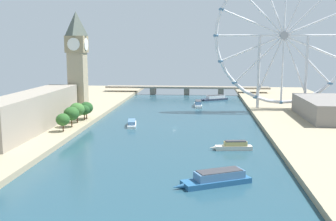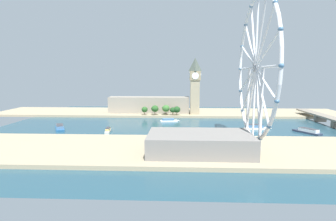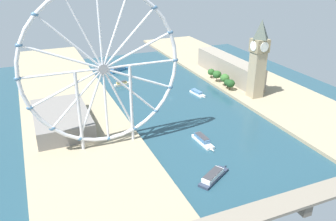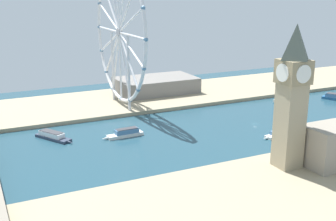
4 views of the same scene
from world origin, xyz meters
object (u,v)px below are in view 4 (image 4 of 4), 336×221
(clock_tower, at_px, (292,95))
(tour_boat_4, at_px, (283,102))
(tour_boat_2, at_px, (53,136))
(tour_boat_1, at_px, (125,133))
(ferris_wheel, at_px, (119,33))
(tour_boat_0, at_px, (278,134))
(riverside_hall, at_px, (156,85))

(clock_tower, xyz_separation_m, tour_boat_4, (116.79, -95.66, -42.58))
(tour_boat_2, bearing_deg, tour_boat_4, 60.55)
(tour_boat_4, bearing_deg, tour_boat_1, -89.23)
(tour_boat_1, bearing_deg, tour_boat_2, -22.41)
(ferris_wheel, xyz_separation_m, tour_boat_0, (-117.76, -74.88, -62.95))
(tour_boat_2, relative_size, tour_boat_4, 1.33)
(tour_boat_2, bearing_deg, riverside_hall, 95.49)
(riverside_hall, relative_size, tour_boat_4, 3.18)
(tour_boat_1, relative_size, tour_boat_4, 1.28)
(ferris_wheel, distance_m, tour_boat_2, 108.76)
(tour_boat_2, bearing_deg, tour_boat_0, 35.87)
(tour_boat_0, xyz_separation_m, tour_boat_4, (67.22, -60.56, 0.28))
(ferris_wheel, relative_size, tour_boat_4, 5.12)
(tour_boat_0, bearing_deg, riverside_hall, -87.89)
(tour_boat_0, bearing_deg, tour_boat_2, -32.30)
(tour_boat_4, bearing_deg, tour_boat_2, -95.69)
(ferris_wheel, height_order, tour_boat_2, ferris_wheel)
(clock_tower, bearing_deg, tour_boat_1, 33.29)
(ferris_wheel, xyz_separation_m, riverside_hall, (29.88, -46.17, -54.62))
(clock_tower, xyz_separation_m, riverside_hall, (197.21, -6.40, -34.54))
(tour_boat_4, bearing_deg, clock_tower, -46.29)
(ferris_wheel, distance_m, tour_boat_1, 97.95)
(tour_boat_0, relative_size, tour_boat_1, 0.85)
(riverside_hall, bearing_deg, tour_boat_4, -132.02)
(tour_boat_1, relative_size, tour_boat_2, 0.96)
(tour_boat_1, distance_m, tour_boat_2, 50.03)
(clock_tower, height_order, tour_boat_2, clock_tower)
(clock_tower, relative_size, tour_boat_1, 2.64)
(ferris_wheel, bearing_deg, riverside_hall, -57.09)
(riverside_hall, bearing_deg, tour_boat_2, 126.22)
(tour_boat_1, bearing_deg, riverside_hall, -126.73)
(riverside_hall, xyz_separation_m, tour_boat_1, (-101.92, 68.98, -7.71))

